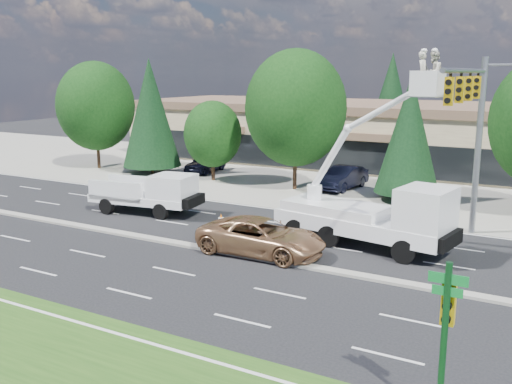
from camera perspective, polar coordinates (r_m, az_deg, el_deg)
The scene contains 21 objects.
ground at distance 26.99m, azimuth -4.09°, elevation -5.92°, with size 140.00×140.00×0.00m, color black.
concrete_apron at distance 44.57m, azimuth 10.13°, elevation 1.04°, with size 140.00×22.00×0.01m, color gray.
road_median at distance 26.97m, azimuth -4.09°, elevation -5.80°, with size 120.00×0.55×0.12m, color gray.
strip_mall at distance 53.61m, azimuth 13.78°, elevation 5.74°, with size 50.40×15.40×5.50m.
tree_front_a at distance 51.43m, azimuth -15.74°, elevation 8.27°, with size 6.65×6.65×9.22m.
tree_front_b at distance 47.42m, azimuth -10.50°, elevation 7.81°, with size 4.76×4.76×9.39m.
tree_front_c at distance 43.98m, azimuth -4.36°, elevation 5.80°, with size 4.44×4.44×6.17m.
tree_front_d at distance 40.36m, azimuth 4.00°, elevation 8.37°, with size 7.13×7.13×9.89m.
tree_front_e at distance 37.78m, azimuth 15.06°, elevation 5.61°, with size 4.14×4.14×8.17m.
tree_back_a at distance 71.18m, azimuth 2.34°, elevation 9.82°, with size 5.39×5.39×10.63m.
tree_back_b at distance 66.05m, azimuth 13.38°, elevation 9.24°, with size 5.27×5.27×10.38m.
signal_mast at distance 28.87m, azimuth 21.00°, elevation 6.76°, with size 2.76×10.16×9.00m.
street_sign_pole at distance 14.43m, azimuth 18.45°, elevation -12.43°, with size 0.90×0.44×4.00m.
utility_pickup at distance 34.32m, azimuth -10.53°, elevation -0.51°, with size 6.56×3.15×2.42m.
bucket_truck at distance 27.35m, azimuth 12.07°, elevation -1.56°, with size 9.08×3.93×9.23m.
traffic_cone_a at distance 36.01m, azimuth -14.63°, elevation -1.19°, with size 0.40×0.40×0.70m.
traffic_cone_b at distance 31.22m, azimuth -3.51°, elevation -2.80°, with size 0.40×0.40×0.70m.
traffic_cone_c at distance 29.68m, azimuth -0.56°, elevation -3.55°, with size 0.40×0.40×0.70m.
minivan at distance 26.28m, azimuth 0.54°, elevation -4.49°, with size 2.76×5.98×1.66m, color #A77850.
parked_car_west at distance 48.20m, azimuth -5.06°, elevation 2.97°, with size 1.92×4.78×1.63m, color black.
parked_car_east at distance 41.41m, azimuth 8.69°, elevation 1.42°, with size 1.74×4.99×1.65m, color black.
Camera 1 is at (14.18, -21.44, 8.23)m, focal length 40.00 mm.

